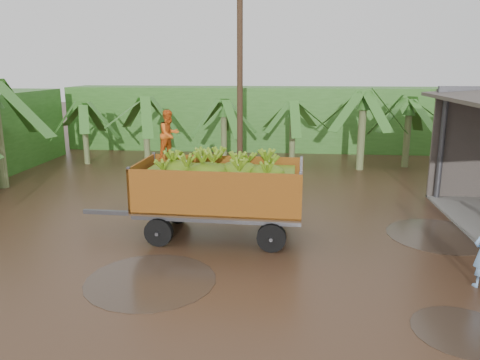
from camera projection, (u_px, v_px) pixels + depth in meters
name	position (u px, v px, depth m)	size (l,w,h in m)	color
ground	(294.00, 253.00, 12.31)	(100.00, 100.00, 0.00)	black
hedge_north	(257.00, 118.00, 27.54)	(22.00, 3.00, 3.60)	#2D661E
banana_trailer	(219.00, 189.00, 13.25)	(6.50, 2.42, 3.58)	#B96A1A
utility_pole	(240.00, 83.00, 19.08)	(1.20, 0.24, 8.09)	#47301E
banana_plants	(151.00, 144.00, 18.28)	(23.96, 20.14, 4.33)	#2D661E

